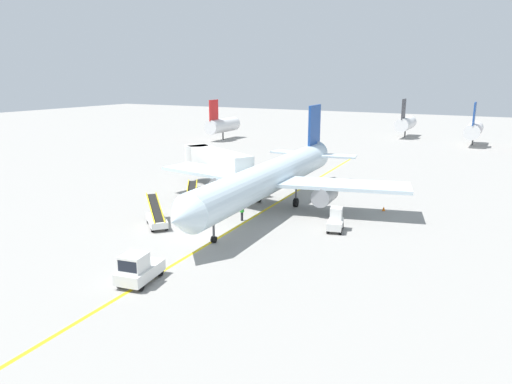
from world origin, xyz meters
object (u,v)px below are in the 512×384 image
(pushback_tug, at_px, (138,269))
(belt_loader_forward_hold, at_px, (157,218))
(jet_bridge, at_px, (213,160))
(baggage_tug_near_wing, at_px, (336,221))
(ground_crew_marshaller, at_px, (242,212))
(safety_cone_nose_right, at_px, (331,218))
(belt_loader_aft_hold, at_px, (191,202))
(safety_cone_nose_left, at_px, (384,209))
(airliner, at_px, (272,176))

(pushback_tug, bearing_deg, belt_loader_forward_hold, 124.30)
(jet_bridge, height_order, baggage_tug_near_wing, jet_bridge)
(pushback_tug, bearing_deg, jet_bridge, 113.07)
(baggage_tug_near_wing, xyz_separation_m, ground_crew_marshaller, (-9.00, -1.40, -0.02))
(ground_crew_marshaller, bearing_deg, baggage_tug_near_wing, 8.84)
(pushback_tug, bearing_deg, safety_cone_nose_right, 71.64)
(belt_loader_aft_hold, distance_m, safety_cone_nose_right, 14.67)
(baggage_tug_near_wing, distance_m, ground_crew_marshaller, 9.11)
(belt_loader_forward_hold, height_order, safety_cone_nose_right, belt_loader_forward_hold)
(jet_bridge, bearing_deg, safety_cone_nose_left, -1.48)
(belt_loader_forward_hold, relative_size, safety_cone_nose_left, 10.38)
(belt_loader_aft_hold, height_order, safety_cone_nose_left, belt_loader_aft_hold)
(airliner, height_order, safety_cone_nose_left, airliner)
(baggage_tug_near_wing, bearing_deg, belt_loader_forward_hold, -155.99)
(belt_loader_forward_hold, distance_m, ground_crew_marshaller, 8.11)
(airliner, relative_size, baggage_tug_near_wing, 13.42)
(safety_cone_nose_left, bearing_deg, jet_bridge, 178.52)
(jet_bridge, distance_m, pushback_tug, 28.65)
(jet_bridge, distance_m, safety_cone_nose_right, 19.17)
(airliner, xyz_separation_m, pushback_tug, (0.46, -21.16, -2.42))
(jet_bridge, height_order, pushback_tug, jet_bridge)
(jet_bridge, relative_size, safety_cone_nose_left, 28.56)
(jet_bridge, xyz_separation_m, belt_loader_aft_hold, (3.54, -9.63, -2.77))
(baggage_tug_near_wing, bearing_deg, jet_bridge, 154.46)
(pushback_tug, relative_size, ground_crew_marshaller, 2.27)
(belt_loader_forward_hold, xyz_separation_m, safety_cone_nose_left, (17.41, 15.37, -0.56))
(pushback_tug, relative_size, belt_loader_forward_hold, 0.85)
(jet_bridge, height_order, belt_loader_forward_hold, jet_bridge)
(airliner, distance_m, belt_loader_aft_hold, 8.90)
(safety_cone_nose_left, relative_size, safety_cone_nose_right, 1.00)
(belt_loader_forward_hold, bearing_deg, pushback_tug, -55.70)
(pushback_tug, xyz_separation_m, baggage_tug_near_wing, (8.07, 17.05, -0.07))
(jet_bridge, relative_size, ground_crew_marshaller, 7.39)
(ground_crew_marshaller, height_order, safety_cone_nose_left, ground_crew_marshaller)
(jet_bridge, bearing_deg, belt_loader_aft_hold, -69.80)
(safety_cone_nose_right, bearing_deg, ground_crew_marshaller, -150.14)
(ground_crew_marshaller, bearing_deg, safety_cone_nose_right, 29.86)
(airliner, distance_m, safety_cone_nose_right, 7.86)
(ground_crew_marshaller, bearing_deg, airliner, 85.12)
(belt_loader_aft_hold, bearing_deg, belt_loader_forward_hold, -84.56)
(airliner, bearing_deg, baggage_tug_near_wing, -25.71)
(airliner, relative_size, belt_loader_aft_hold, 7.17)
(belt_loader_aft_hold, xyz_separation_m, safety_cone_nose_left, (18.01, 9.07, -0.56))
(belt_loader_aft_hold, bearing_deg, safety_cone_nose_left, 26.73)
(jet_bridge, xyz_separation_m, belt_loader_forward_hold, (4.14, -15.93, -2.77))
(airliner, xyz_separation_m, belt_loader_aft_hold, (-7.18, -4.54, -2.64))
(belt_loader_forward_hold, height_order, belt_loader_aft_hold, same)
(pushback_tug, bearing_deg, baggage_tug_near_wing, 64.66)
(safety_cone_nose_left, bearing_deg, belt_loader_aft_hold, -153.27)
(belt_loader_aft_hold, bearing_deg, ground_crew_marshaller, -8.24)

